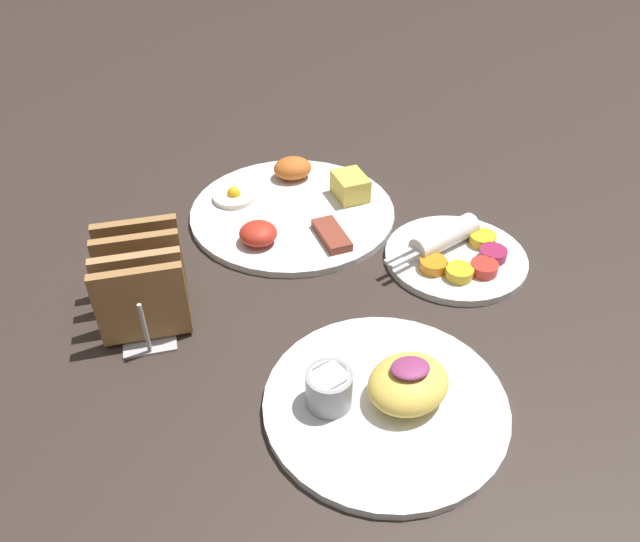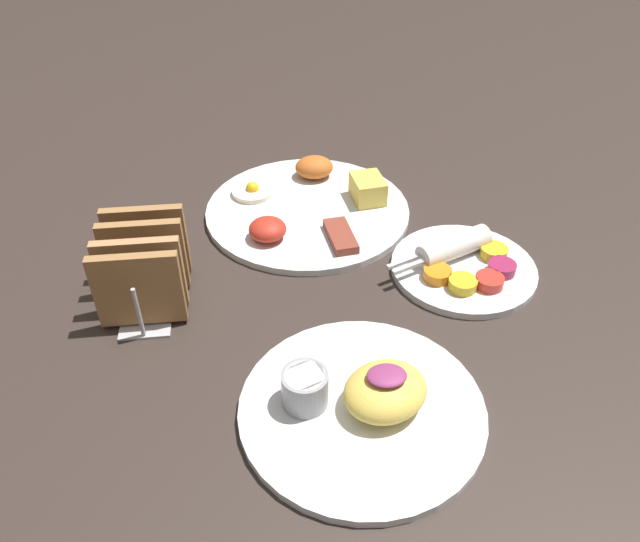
% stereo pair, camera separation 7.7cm
% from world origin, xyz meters
% --- Properties ---
extents(ground_plane, '(3.00, 3.00, 0.00)m').
position_xyz_m(ground_plane, '(0.00, 0.00, 0.00)').
color(ground_plane, '#332823').
extents(plate_breakfast, '(0.30, 0.30, 0.05)m').
position_xyz_m(plate_breakfast, '(0.02, 0.19, 0.01)').
color(plate_breakfast, white).
rests_on(plate_breakfast, ground_plane).
extents(plate_condiments, '(0.20, 0.19, 0.04)m').
position_xyz_m(plate_condiments, '(0.21, 0.03, 0.01)').
color(plate_condiments, white).
rests_on(plate_condiments, ground_plane).
extents(plate_foreground, '(0.25, 0.25, 0.06)m').
position_xyz_m(plate_foreground, '(0.04, -0.19, 0.01)').
color(plate_foreground, white).
rests_on(plate_foreground, ground_plane).
extents(toast_rack, '(0.10, 0.15, 0.10)m').
position_xyz_m(toast_rack, '(-0.20, 0.02, 0.05)').
color(toast_rack, '#B7B7BC').
rests_on(toast_rack, ground_plane).
extents(teaspoon, '(0.09, 0.10, 0.01)m').
position_xyz_m(teaspoon, '(0.09, -0.19, 0.00)').
color(teaspoon, silver).
rests_on(teaspoon, ground_plane).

